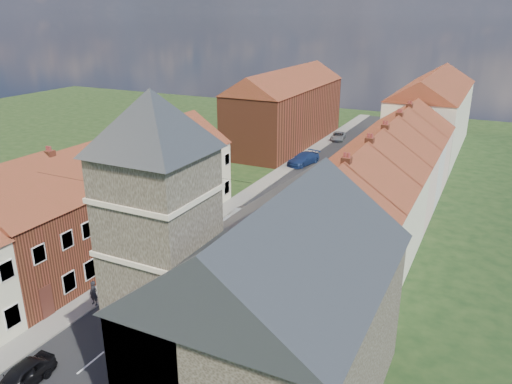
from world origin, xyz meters
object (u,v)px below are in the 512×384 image
(church, at_px, (260,297))
(pedestrian_left, at_px, (94,293))
(car_near, at_px, (21,377))
(car_mid, at_px, (241,216))
(car_far, at_px, (303,159))
(car_distant, at_px, (338,136))
(lamppost, at_px, (206,188))

(church, distance_m, pedestrian_left, 14.27)
(car_near, bearing_deg, car_mid, 87.96)
(car_mid, relative_size, car_far, 0.77)
(car_distant, bearing_deg, car_mid, -95.39)
(lamppost, xyz_separation_m, car_near, (2.09, -20.86, -2.93))
(car_mid, height_order, car_distant, car_mid)
(church, height_order, car_far, church)
(car_distant, bearing_deg, car_far, -98.11)
(lamppost, bearing_deg, pedestrian_left, -89.53)
(car_near, distance_m, car_mid, 22.92)
(car_near, relative_size, car_distant, 0.89)
(car_near, distance_m, car_far, 42.17)
(lamppost, height_order, pedestrian_left, lamppost)
(pedestrian_left, bearing_deg, car_near, -71.55)
(pedestrian_left, bearing_deg, car_far, 92.09)
(car_near, xyz_separation_m, car_distant, (-1.48, 56.08, -0.05))
(church, bearing_deg, car_near, -159.32)
(car_near, height_order, car_mid, car_mid)
(church, height_order, pedestrian_left, church)
(lamppost, bearing_deg, church, -51.70)
(lamppost, distance_m, car_far, 21.48)
(car_distant, bearing_deg, pedestrian_left, -98.69)
(church, relative_size, car_distant, 3.78)
(car_far, height_order, pedestrian_left, pedestrian_left)
(car_near, relative_size, car_mid, 0.94)
(car_near, height_order, car_distant, car_near)
(church, distance_m, car_mid, 22.35)
(lamppost, bearing_deg, car_distant, 89.00)
(car_distant, xyz_separation_m, pedestrian_left, (-0.50, -48.97, 0.37))
(car_far, bearing_deg, car_mid, -71.23)
(car_near, relative_size, pedestrian_left, 2.20)
(car_near, distance_m, car_distant, 56.10)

